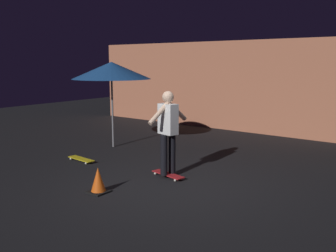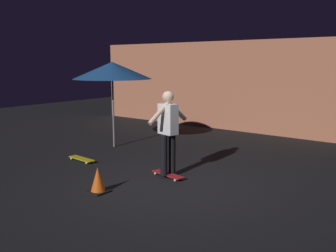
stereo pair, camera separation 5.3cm
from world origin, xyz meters
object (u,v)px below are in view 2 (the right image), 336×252
at_px(skater, 168,127).
at_px(traffic_cone, 98,181).
at_px(patio_umbrella, 112,71).
at_px(skateboard_spare, 82,159).
at_px(skateboard_ridden, 168,174).

relative_size(skater, traffic_cone, 3.63).
bearing_deg(skater, patio_umbrella, 156.06).
bearing_deg(skateboard_spare, skater, 6.49).
bearing_deg(traffic_cone, skateboard_spare, 147.88).
distance_m(skateboard_ridden, skater, 0.98).
xyz_separation_m(skateboard_ridden, skater, (0.00, 0.00, 0.98)).
bearing_deg(skateboard_ridden, traffic_cone, -107.03).
xyz_separation_m(skateboard_ridden, traffic_cone, (-0.45, -1.46, 0.16)).
relative_size(patio_umbrella, skateboard_spare, 2.90).
height_order(skateboard_ridden, traffic_cone, traffic_cone).
xyz_separation_m(patio_umbrella, skater, (2.84, -1.26, -1.04)).
height_order(patio_umbrella, skater, patio_umbrella).
relative_size(patio_umbrella, skater, 1.38).
distance_m(skateboard_spare, skater, 2.56).
relative_size(skateboard_spare, traffic_cone, 1.72).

